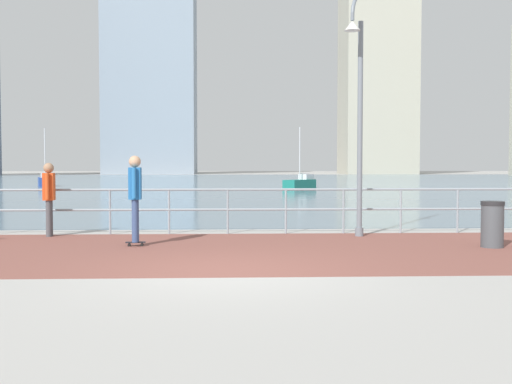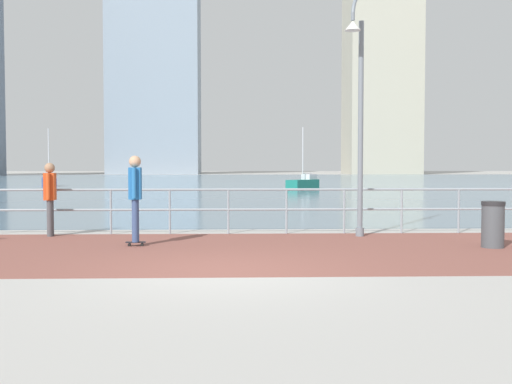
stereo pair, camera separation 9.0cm
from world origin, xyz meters
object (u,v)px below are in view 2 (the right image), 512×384
(lamppost, at_px, (358,103))
(skateboarder, at_px, (135,191))
(sailboat_ivory, at_px, (304,183))
(bystander, at_px, (50,193))
(sailboat_blue, at_px, (49,181))
(trash_bin, at_px, (493,224))

(lamppost, distance_m, skateboarder, 5.41)
(lamppost, distance_m, sailboat_ivory, 27.95)
(bystander, bearing_deg, sailboat_ivory, 71.87)
(sailboat_blue, bearing_deg, trash_bin, -61.30)
(skateboarder, xyz_separation_m, sailboat_ivory, (6.70, 29.18, -0.72))
(bystander, relative_size, sailboat_blue, 0.38)
(lamppost, bearing_deg, sailboat_ivory, 86.17)
(skateboarder, bearing_deg, sailboat_ivory, 77.06)
(lamppost, height_order, sailboat_ivory, lamppost)
(lamppost, bearing_deg, skateboarder, -163.71)
(skateboarder, bearing_deg, sailboat_blue, 109.32)
(sailboat_blue, xyz_separation_m, sailboat_ivory, (19.04, -6.03, -0.02))
(sailboat_ivory, bearing_deg, bystander, -108.13)
(trash_bin, xyz_separation_m, sailboat_blue, (-19.54, 35.68, -0.04))
(trash_bin, xyz_separation_m, sailboat_ivory, (-0.49, 29.65, -0.07))
(skateboarder, relative_size, sailboat_blue, 0.41)
(lamppost, relative_size, sailboat_blue, 1.24)
(lamppost, xyz_separation_m, sailboat_blue, (-17.19, 33.79, -2.64))
(lamppost, height_order, bystander, lamppost)
(sailboat_blue, relative_size, sailboat_ivory, 1.06)
(trash_bin, bearing_deg, sailboat_ivory, 90.95)
(lamppost, relative_size, bystander, 3.25)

